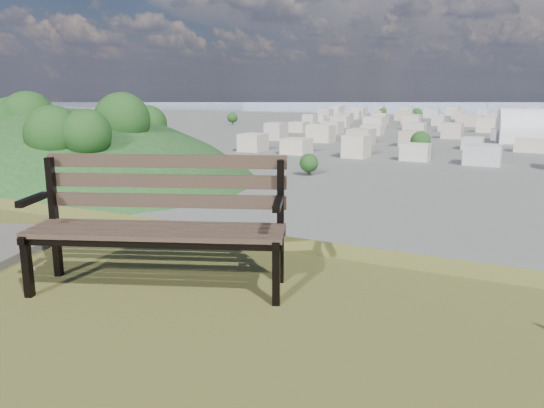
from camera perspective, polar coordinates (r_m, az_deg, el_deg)
The scene contains 6 objects.
park_bench at distance 4.26m, azimuth -11.95°, elevation -1.13°, with size 2.06×1.31×1.03m.
green_wooded_hill at distance 180.02m, azimuth -23.84°, elevation 2.87°, with size 162.81×130.25×81.41m.
city_blocks at distance 395.62m, azimuth 26.36°, elevation 7.77°, with size 395.00×361.00×7.00m.
city_trees at distance 321.51m, azimuth 21.51°, elevation 7.65°, with size 406.52×387.20×9.98m.
bay_water at distance 900.89m, azimuth 26.70°, elevation 9.39°, with size 2400.00×700.00×0.12m, color #91A1B9.
far_hills at distance 1404.84m, azimuth 24.39°, elevation 11.26°, with size 2050.00×340.00×60.00m.
Camera 1 is at (2.18, -0.50, 26.56)m, focal length 35.00 mm.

